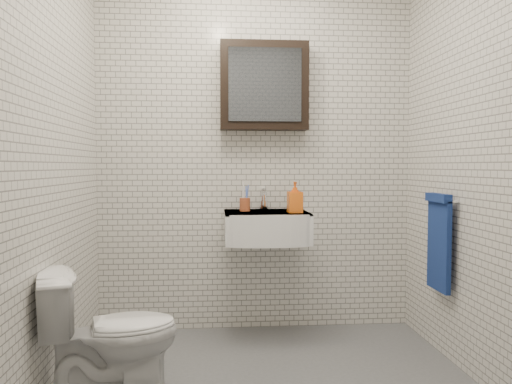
% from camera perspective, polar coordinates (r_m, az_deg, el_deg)
% --- Properties ---
extents(room_shell, '(2.22, 2.02, 2.51)m').
position_cam_1_polar(room_shell, '(2.54, 1.83, 10.07)').
color(room_shell, silver).
rests_on(room_shell, ground).
extents(washbasin, '(0.55, 0.50, 0.20)m').
position_cam_1_polar(washbasin, '(3.28, 1.24, -3.96)').
color(washbasin, white).
rests_on(washbasin, room_shell).
extents(faucet, '(0.06, 0.20, 0.15)m').
position_cam_1_polar(faucet, '(3.46, 0.91, -0.91)').
color(faucet, silver).
rests_on(faucet, washbasin).
extents(mirror_cabinet, '(0.60, 0.15, 0.60)m').
position_cam_1_polar(mirror_cabinet, '(3.49, 0.93, 12.00)').
color(mirror_cabinet, black).
rests_on(mirror_cabinet, room_shell).
extents(towel_rail, '(0.09, 0.30, 0.58)m').
position_cam_1_polar(towel_rail, '(3.18, 20.19, -4.95)').
color(towel_rail, silver).
rests_on(towel_rail, room_shell).
extents(toothbrush_cup, '(0.07, 0.07, 0.19)m').
position_cam_1_polar(toothbrush_cup, '(3.35, -1.28, -1.36)').
color(toothbrush_cup, '#A54B29').
rests_on(toothbrush_cup, washbasin).
extents(soap_bottle, '(0.10, 0.10, 0.20)m').
position_cam_1_polar(soap_bottle, '(3.24, 4.47, -0.60)').
color(soap_bottle, orange).
rests_on(soap_bottle, washbasin).
extents(toilet, '(0.72, 0.53, 0.66)m').
position_cam_1_polar(toilet, '(2.64, -16.26, -15.30)').
color(toilet, white).
rests_on(toilet, ground).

